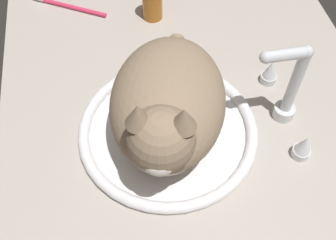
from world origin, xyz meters
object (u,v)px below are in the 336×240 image
cat (167,107)px  faucet (288,93)px  toothbrush (68,6)px  sink_basin (168,130)px

cat → faucet: bearing=94.4°
faucet → toothbrush: bearing=-135.8°
sink_basin → faucet: size_ratio=1.57×
sink_basin → faucet: bearing=90.0°
sink_basin → cat: cat is taller
faucet → cat: 22.35cm
cat → toothbrush: bearing=-158.2°
faucet → toothbrush: 55.59cm
faucet → toothbrush: faucet is taller
sink_basin → faucet: faucet is taller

